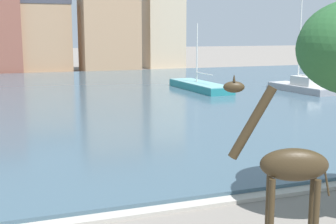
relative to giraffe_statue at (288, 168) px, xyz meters
The scene contains 8 objects.
harbor_water 27.58m from the giraffe_statue, 90.14° to the left, with size 85.92×47.11×0.25m, color #3D5666.
quay_edge_coping 4.27m from the giraffe_statue, 91.05° to the left, with size 85.92×0.50×0.12m, color #ADA89E.
giraffe_statue is the anchor object (origin of this frame).
sailboat_teal 30.79m from the giraffe_statue, 70.26° to the left, with size 2.60×9.67×5.99m.
sailboat_grey 30.52m from the giraffe_statue, 53.66° to the left, with size 2.71×7.66×8.40m.
townhouse_tall_gabled 55.23m from the giraffe_statue, 90.06° to the left, with size 6.60×6.23×9.57m.
townhouse_narrow_midrow 54.01m from the giraffe_statue, 81.17° to the left, with size 7.75×5.32×12.79m.
townhouse_wide_warehouse 58.62m from the giraffe_statue, 73.26° to the left, with size 5.53×5.59×12.97m.
Camera 1 is at (-5.97, -5.25, 5.26)m, focal length 49.16 mm.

